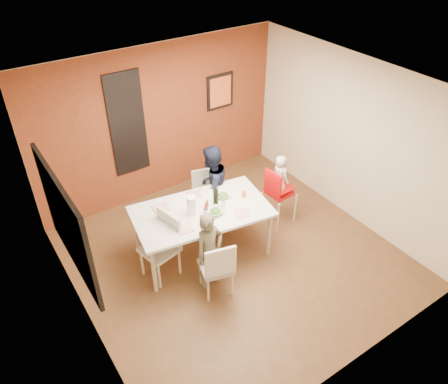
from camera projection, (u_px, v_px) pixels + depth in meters
ground at (235, 257)px, 6.70m from camera, size 4.50×4.50×0.00m
ceiling at (238, 90)px, 5.14m from camera, size 4.50×4.50×0.02m
wall_back at (160, 123)px, 7.44m from camera, size 4.50×0.02×2.70m
wall_front at (365, 289)px, 4.40m from camera, size 4.50×0.02×2.70m
wall_left at (73, 248)px, 4.90m from camera, size 0.02×4.50×2.70m
wall_right at (352, 140)px, 6.94m from camera, size 0.02×4.50×2.70m
brick_accent_wall at (161, 123)px, 7.43m from camera, size 4.50×0.02×2.70m
picture_window_frame at (66, 224)px, 4.93m from camera, size 0.05×1.70×1.30m
picture_window_pane at (68, 223)px, 4.94m from camera, size 0.02×1.55×1.15m
glassblock_strip at (127, 124)px, 7.06m from camera, size 0.55×0.03×1.70m
glassblock_surround at (127, 125)px, 7.05m from camera, size 0.60×0.03×1.76m
art_print_frame at (220, 91)px, 7.78m from camera, size 0.54×0.03×0.64m
art_print_canvas at (220, 92)px, 7.77m from camera, size 0.44×0.01×0.54m
dining_table at (201, 214)px, 6.37m from camera, size 2.12×1.40×0.82m
chair_near at (218, 266)px, 5.83m from camera, size 0.52×0.52×0.92m
chair_far at (205, 191)px, 7.32m from camera, size 0.48×0.48×0.84m
chair_left at (164, 242)px, 6.15m from camera, size 0.56×0.56×1.01m
high_chair at (277, 191)px, 7.05m from camera, size 0.47×0.47×1.03m
child_near at (210, 251)px, 5.95m from camera, size 0.47×0.34×1.20m
child_far at (211, 186)px, 7.01m from camera, size 0.82×0.72×1.42m
toddler at (280, 174)px, 6.88m from camera, size 0.22×0.32×0.66m
plate_near_left at (185, 228)px, 5.98m from camera, size 0.25×0.25×0.01m
plate_far_mid at (194, 195)px, 6.63m from camera, size 0.26×0.26×0.01m
plate_near_right at (243, 213)px, 6.26m from camera, size 0.26×0.26×0.01m
plate_far_left at (161, 208)px, 6.35m from camera, size 0.25×0.25×0.01m
salad_bowl_a at (215, 211)px, 6.25m from camera, size 0.27×0.27×0.06m
salad_bowl_b at (223, 195)px, 6.58m from camera, size 0.23×0.23×0.05m
wine_bottle at (216, 198)px, 6.32m from camera, size 0.08×0.08×0.29m
wine_glass_a at (206, 214)px, 6.10m from camera, size 0.06×0.06×0.18m
wine_glass_b at (223, 204)px, 6.29m from camera, size 0.06×0.06×0.18m
paper_towel_roll at (191, 205)px, 6.17m from camera, size 0.13×0.13×0.30m
condiment_red at (206, 208)px, 6.24m from camera, size 0.04×0.04×0.16m
condiment_green at (207, 204)px, 6.33m from camera, size 0.04×0.04×0.14m
condiment_brown at (206, 206)px, 6.30m from camera, size 0.04×0.04×0.14m
sippy_cup at (244, 194)px, 6.57m from camera, size 0.06×0.06×0.10m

